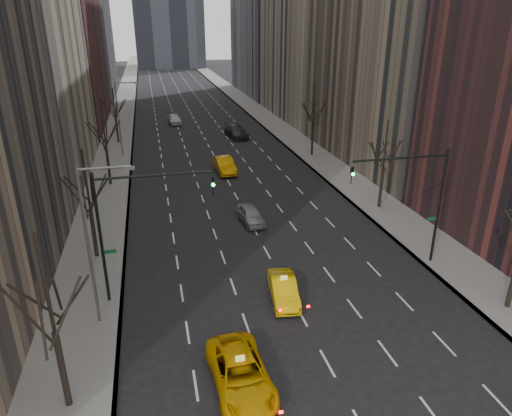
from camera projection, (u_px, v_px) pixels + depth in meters
sidewalk_left at (122, 118)px, 79.38m from camera, size 4.50×320.00×0.15m
sidewalk_right at (258, 112)px, 84.54m from camera, size 4.50×320.00×0.15m
tree_lw_a at (55, 334)px, 18.49m from camera, size 3.36×3.50×8.28m
tree_lw_b at (90, 209)px, 31.18m from camera, size 3.36×3.50×7.82m
tree_lw_c at (106, 147)px, 45.48m from camera, size 3.36×3.50×8.74m
tree_lw_d at (116, 118)px, 61.89m from camera, size 3.36×3.50×7.36m
tree_rw_b at (383, 169)px, 39.83m from camera, size 3.36×3.50×7.82m
tree_rw_c at (313, 124)px, 55.94m from camera, size 3.36×3.50×8.74m
traffic_mast_left at (129, 216)px, 25.70m from camera, size 6.69×0.39×8.00m
traffic_mast_right at (419, 190)px, 29.54m from camera, size 6.69×0.39×8.00m
streetlight_near at (93, 231)px, 23.49m from camera, size 2.83×0.22×9.00m
streetlight_far at (121, 111)px, 55.04m from camera, size 2.83×0.22×9.00m
taxi_suv at (241, 373)px, 20.78m from camera, size 2.76×5.51×1.50m
taxi_sedan at (284, 289)px, 27.42m from camera, size 2.01×4.38×1.39m
silver_sedan_ahead at (251, 215)px, 38.03m from camera, size 2.00×4.19×1.38m
far_taxi at (224, 165)px, 50.75m from camera, size 2.02×5.22×1.69m
far_suv_grey at (236, 131)px, 66.36m from camera, size 3.08×6.13×1.71m
far_car_white at (174, 119)px, 74.94m from camera, size 2.41×4.95×1.63m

